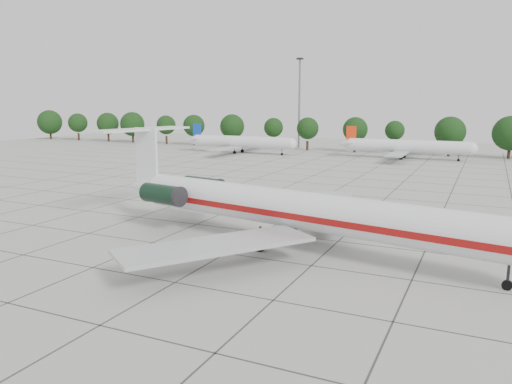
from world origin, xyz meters
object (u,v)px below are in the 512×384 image
(bg_airliner_c, at_px, (407,147))
(floodlight_mast, at_px, (299,98))
(ground_crew, at_px, (481,241))
(bg_airliner_b, at_px, (241,142))
(main_airliner, at_px, (283,207))

(bg_airliner_c, xyz_separation_m, floodlight_mast, (-33.15, 17.29, 11.37))
(bg_airliner_c, distance_m, floodlight_mast, 39.08)
(ground_crew, relative_size, bg_airliner_b, 0.06)
(bg_airliner_b, relative_size, floodlight_mast, 1.11)
(ground_crew, distance_m, floodlight_mast, 103.17)
(main_airliner, relative_size, ground_crew, 27.95)
(ground_crew, height_order, bg_airliner_b, bg_airliner_b)
(ground_crew, bearing_deg, main_airliner, 2.89)
(bg_airliner_c, bearing_deg, bg_airliner_b, -173.06)
(main_airliner, height_order, floodlight_mast, floodlight_mast)
(bg_airliner_b, xyz_separation_m, floodlight_mast, (7.64, 22.26, 11.37))
(main_airliner, xyz_separation_m, bg_airliner_c, (-0.49, 78.23, -0.78))
(main_airliner, relative_size, bg_airliner_c, 1.56)
(main_airliner, distance_m, bg_airliner_b, 84.10)
(ground_crew, relative_size, bg_airliner_c, 0.06)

